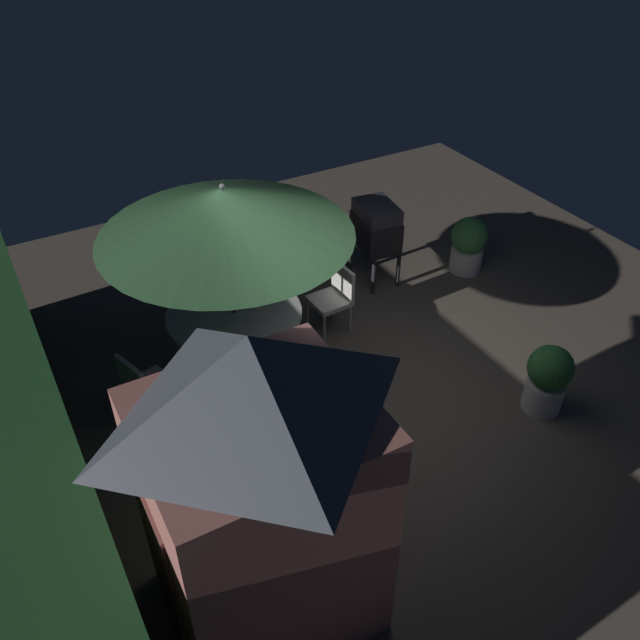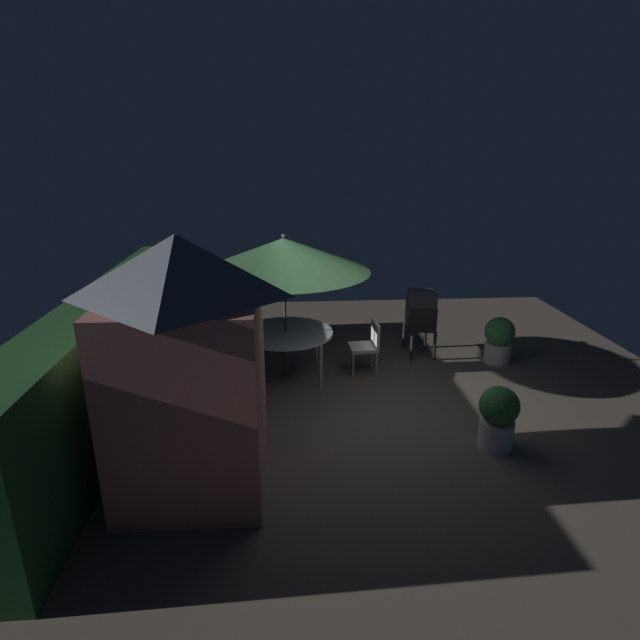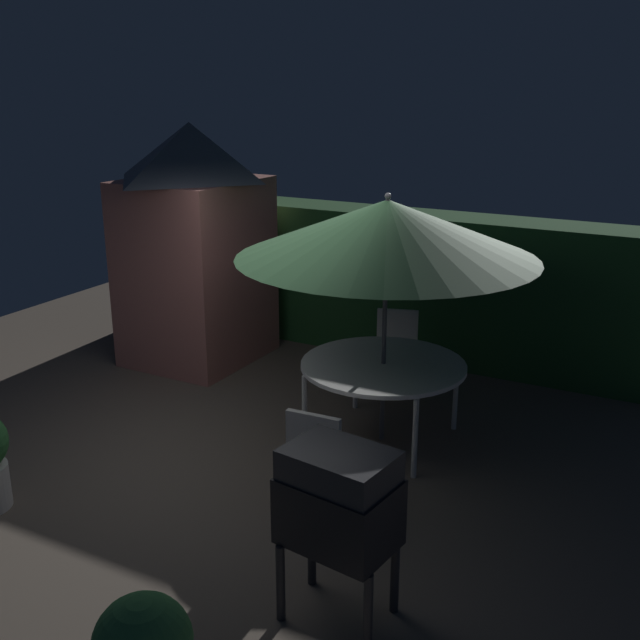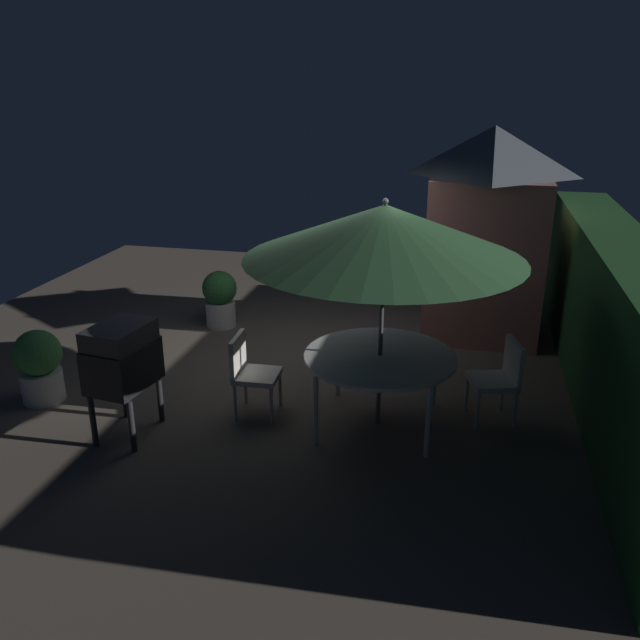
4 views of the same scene
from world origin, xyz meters
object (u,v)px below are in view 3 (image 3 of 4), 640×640
object	(u,v)px
patio_table	(383,368)
bbq_grill	(339,502)
chair_far_side	(320,452)
patio_umbrella	(387,229)
chair_near_shed	(396,345)
garden_shed	(195,242)

from	to	relation	value
patio_table	bbq_grill	bearing A→B (deg)	-72.57
patio_table	bbq_grill	world-z (taller)	bbq_grill
bbq_grill	chair_far_side	distance (m)	1.34
patio_table	patio_umbrella	bearing A→B (deg)	-135.00
bbq_grill	chair_far_side	size ratio (longest dim) A/B	1.33
bbq_grill	chair_near_shed	xyz separation A→B (m)	(-1.16, 3.73, -0.33)
garden_shed	patio_table	world-z (taller)	garden_shed
garden_shed	patio_umbrella	bearing A→B (deg)	-19.37
garden_shed	chair_far_side	size ratio (longest dim) A/B	3.22
garden_shed	chair_far_side	world-z (taller)	garden_shed
chair_near_shed	chair_far_side	world-z (taller)	same
garden_shed	chair_near_shed	distance (m)	2.76
patio_table	patio_umbrella	xyz separation A→B (m)	(-0.00, -0.00, 1.34)
garden_shed	chair_far_side	distance (m)	4.01
patio_umbrella	patio_table	bearing A→B (deg)	45.00
patio_umbrella	bbq_grill	bearing A→B (deg)	-72.57
patio_umbrella	chair_near_shed	world-z (taller)	patio_umbrella
chair_near_shed	bbq_grill	bearing A→B (deg)	-72.66
patio_table	chair_far_side	world-z (taller)	chair_far_side
patio_umbrella	chair_near_shed	xyz separation A→B (m)	(-0.38, 1.24, -1.56)
garden_shed	bbq_grill	distance (m)	5.19
patio_table	chair_far_side	distance (m)	1.42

